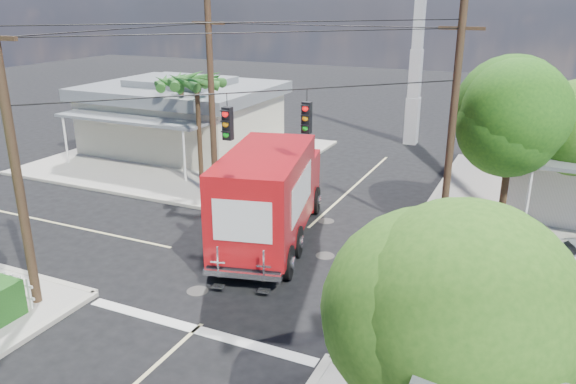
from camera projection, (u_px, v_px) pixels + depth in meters
The scene contains 12 objects.
ground at pixel (264, 268), 19.77m from camera, with size 120.00×120.00×0.00m, color black.
sidewalk_nw at pixel (185, 157), 33.39m from camera, with size 14.12×14.12×0.14m.
road_markings at pixel (244, 286), 18.50m from camera, with size 32.00×32.00×0.01m.
building_nw at pixel (183, 115), 34.50m from camera, with size 10.80×10.20×4.30m.
radio_tower at pixel (417, 55), 34.88m from camera, with size 0.80×0.80×17.00m.
tree_ne_front at pixel (514, 117), 21.14m from camera, with size 4.21×4.14×6.66m.
tree_se at pixel (435, 308), 9.45m from camera, with size 3.67×3.54×5.62m.
palm_nw_front at pixel (197, 83), 27.53m from camera, with size 3.01×3.08×5.59m.
palm_nw_back at pixel (181, 84), 29.73m from camera, with size 3.01×3.08×5.19m.
utility_poles at pixel (244, 125), 20.24m from camera, with size 12.00×10.68×9.00m.
vending_boxes at pixel (481, 219), 22.28m from camera, with size 1.90×0.50×1.10m.
delivery_truck at pixel (270, 194), 21.37m from camera, with size 4.53×9.05×3.76m.
Camera 1 is at (8.25, -15.81, 8.98)m, focal length 35.00 mm.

